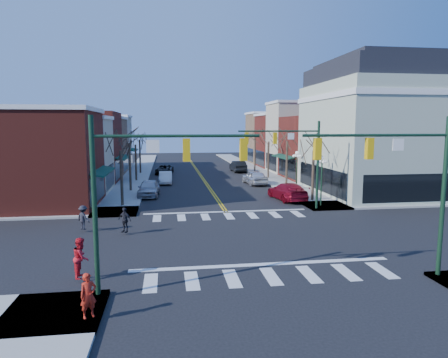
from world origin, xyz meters
name	(u,v)px	position (x,y,z in m)	size (l,w,h in m)	color
ground	(245,239)	(0.00, 0.00, 0.00)	(160.00, 160.00, 0.00)	black
sidewalk_left	(128,189)	(-8.75, 20.00, 0.07)	(3.50, 70.00, 0.15)	#9E9B93
sidewalk_right	(287,186)	(8.75, 20.00, 0.07)	(3.50, 70.00, 0.15)	#9E9B93
bldg_left_brick_a	(34,160)	(-15.50, 11.75, 4.00)	(10.00, 8.50, 8.00)	maroon
bldg_left_stucco_a	(59,156)	(-15.50, 19.50, 3.75)	(10.00, 7.00, 7.50)	#B7AF97
bldg_left_brick_b	(76,147)	(-15.50, 27.50, 4.25)	(10.00, 9.00, 8.50)	maroon
bldg_left_tan	(89,147)	(-15.50, 35.75, 3.90)	(10.00, 7.50, 7.80)	#937151
bldg_left_stucco_b	(98,143)	(-15.50, 43.50, 4.10)	(10.00, 8.00, 8.20)	#B7AF97
bldg_right_brick_a	(325,148)	(15.50, 25.75, 4.00)	(10.00, 8.50, 8.00)	maroon
bldg_right_stucco	(305,138)	(15.50, 33.50, 5.00)	(10.00, 7.00, 10.00)	#B7AF97
bldg_right_brick_b	(289,142)	(15.50, 41.00, 4.25)	(10.00, 8.00, 8.50)	maroon
bldg_right_tan	(276,139)	(15.50, 49.00, 4.50)	(10.00, 8.00, 9.00)	#937151
victorian_corner	(379,127)	(16.50, 14.50, 6.66)	(12.25, 14.25, 13.30)	#ADB9A0
traffic_mast_near_left	(143,180)	(-5.55, -7.40, 4.71)	(6.60, 0.28, 7.20)	#14331E
traffic_mast_near_right	(406,175)	(5.55, -7.40, 4.71)	(6.60, 0.28, 7.20)	#14331E
traffic_mast_far_right	(296,153)	(5.55, 7.40, 4.71)	(6.60, 0.28, 7.20)	#14331E
lamppost_corner	(322,172)	(8.20, 8.50, 2.96)	(0.36, 0.36, 4.33)	#14331E
lamppost_midblock	(297,165)	(8.20, 15.00, 2.96)	(0.36, 0.36, 4.33)	#14331E
tree_left_a	(122,179)	(-8.40, 11.00, 2.38)	(0.24, 0.24, 4.76)	#382B21
tree_left_b	(130,168)	(-8.40, 19.00, 2.52)	(0.24, 0.24, 5.04)	#382B21
tree_left_c	(136,163)	(-8.40, 27.00, 2.27)	(0.24, 0.24, 4.55)	#382B21
tree_left_d	(140,157)	(-8.40, 35.00, 2.45)	(0.24, 0.24, 4.90)	#382B21
tree_right_a	(313,176)	(8.40, 11.00, 2.31)	(0.24, 0.24, 4.62)	#382B21
tree_right_b	(287,165)	(8.40, 19.00, 2.59)	(0.24, 0.24, 5.18)	#382B21
tree_right_c	(268,160)	(8.40, 27.00, 2.42)	(0.24, 0.24, 4.83)	#382B21
tree_right_d	(255,155)	(8.40, 35.00, 2.48)	(0.24, 0.24, 4.97)	#382B21
car_left_near	(149,188)	(-6.40, 15.80, 0.80)	(1.90, 4.71, 1.61)	#AEADB2
car_left_mid	(166,178)	(-4.80, 24.46, 0.71)	(1.49, 4.29, 1.41)	silver
car_left_far	(164,169)	(-4.98, 34.14, 0.66)	(2.20, 4.77, 1.33)	black
car_right_near	(287,191)	(6.40, 12.14, 0.80)	(2.23, 5.48, 1.59)	maroon
car_right_mid	(255,177)	(5.56, 22.27, 0.84)	(1.97, 4.91, 1.67)	silver
car_right_far	(238,166)	(5.93, 35.37, 0.83)	(1.76, 5.04, 1.66)	black
pedestrian_red_a	(88,295)	(-7.38, -9.38, 0.94)	(0.58, 0.38, 1.59)	#B62113
pedestrian_red_b	(81,257)	(-8.41, -5.45, 1.05)	(0.87, 0.68, 1.79)	red
pedestrian_dark_a	(125,220)	(-7.30, 2.01, 0.94)	(0.93, 0.39, 1.59)	black
pedestrian_dark_b	(83,218)	(-10.00, 3.05, 0.94)	(1.02, 0.59, 1.58)	black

